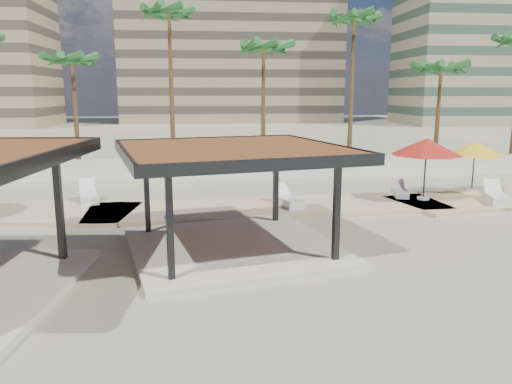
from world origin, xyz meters
TOP-DOWN VIEW (x-y plane):
  - ground at (0.00, 0.00)m, footprint 200.00×200.00m
  - promenade at (2.00, 7.67)m, footprint 44.45×7.97m
  - boundary_wall at (0.00, 16.00)m, footprint 56.00×0.30m
  - building_mid at (4.00, 78.00)m, footprint 38.00×16.00m
  - building_east at (48.00, 66.00)m, footprint 32.00×15.00m
  - pavilion_central at (0.01, 1.28)m, footprint 8.32×8.32m
  - umbrella_c at (9.44, 7.56)m, footprint 3.93×3.93m
  - umbrella_e at (12.77, 9.20)m, footprint 3.74×3.74m
  - lounger_a at (-6.39, 8.92)m, footprint 1.36×2.47m
  - lounger_b at (2.81, 7.10)m, footprint 1.23×2.31m
  - lounger_c at (8.69, 8.59)m, footprint 1.00×1.97m
  - lounger_d at (12.55, 6.65)m, footprint 1.46×2.53m
  - palm_c at (-9.00, 18.10)m, footprint 3.00×3.00m
  - palm_d at (-3.00, 18.90)m, footprint 3.00×3.00m
  - palm_e at (3.00, 18.40)m, footprint 3.00×3.00m
  - palm_f at (9.00, 18.60)m, footprint 3.00×3.00m
  - palm_g at (15.00, 18.20)m, footprint 3.00×3.00m

SIDE VIEW (x-z plane):
  - ground at x=0.00m, z-range 0.00..0.00m
  - promenade at x=2.00m, z-range -0.06..0.18m
  - lounger_c at x=8.69m, z-range -0.01..0.71m
  - lounger_b at x=2.81m, z-range -0.04..0.80m
  - lounger_a at x=-6.39m, z-range -0.05..0.84m
  - lounger_d at x=12.55m, z-range -0.06..0.86m
  - boundary_wall at x=0.00m, z-range 0.00..1.20m
  - pavilion_central at x=0.01m, z-range 0.34..3.85m
  - umbrella_e at x=12.77m, z-range 1.10..3.67m
  - umbrella_c at x=9.44m, z-range 1.23..4.15m
  - palm_g at x=15.00m, z-range 2.74..10.37m
  - palm_c at x=-9.00m, z-range 2.92..10.93m
  - palm_e at x=3.00m, z-range 3.30..12.17m
  - palm_f at x=9.00m, z-range 4.12..14.89m
  - palm_d at x=-3.00m, z-range 4.23..15.26m
  - building_mid at x=4.00m, z-range -0.93..29.47m
  - building_east at x=48.00m, z-range -0.93..35.47m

